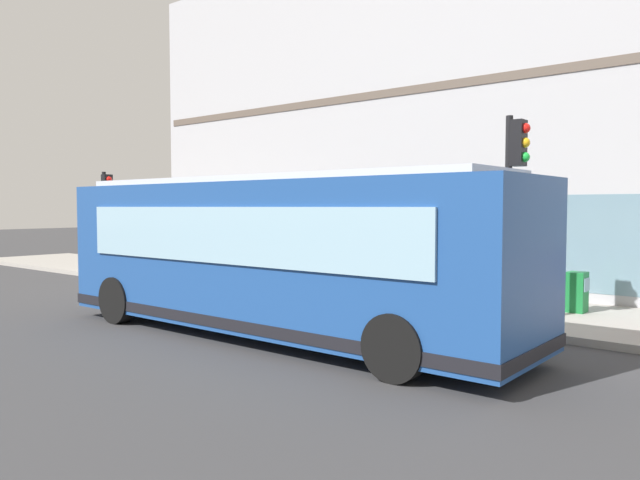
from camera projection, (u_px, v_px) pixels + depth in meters
name	position (u px, v px, depth m)	size (l,w,h in m)	color
ground	(238.00, 325.00, 12.88)	(120.00, 120.00, 0.00)	#38383A
sidewalk_curb	(368.00, 296.00, 16.52)	(4.26, 40.00, 0.15)	#9E9991
building_corner	(463.00, 121.00, 20.48)	(6.85, 22.88, 10.75)	#A8A8AD
city_bus_nearside	(276.00, 256.00, 11.68)	(2.68, 10.06, 3.07)	#1E478C
traffic_light_near_corner	(514.00, 180.00, 12.02)	(0.32, 0.49, 4.15)	black
traffic_light_down_block	(106.00, 203.00, 21.39)	(0.32, 0.49, 3.58)	black
fire_hydrant	(488.00, 286.00, 15.33)	(0.35, 0.35, 0.74)	yellow
pedestrian_by_light_pole	(313.00, 250.00, 19.32)	(0.32, 0.32, 1.71)	#8C3F8C
pedestrian_near_building_entrance	(413.00, 261.00, 14.85)	(0.32, 0.32, 1.77)	#3359A5
pedestrian_near_hydrant	(229.00, 254.00, 18.31)	(0.32, 0.32, 1.62)	#3359A5
newspaper_vending_box	(577.00, 292.00, 13.61)	(0.44, 0.42, 0.90)	#197233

